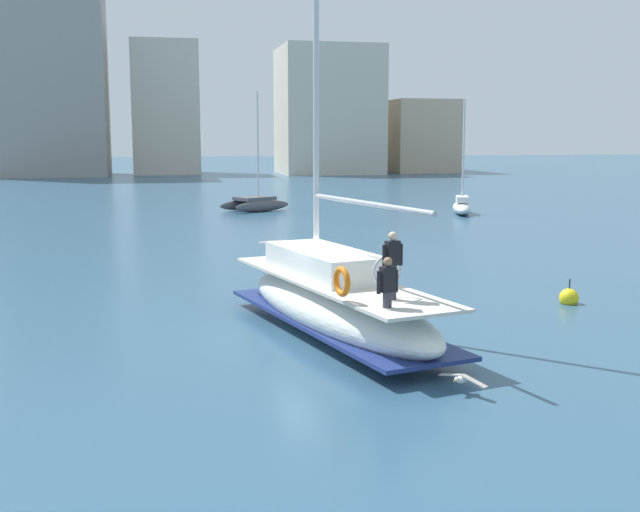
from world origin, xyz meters
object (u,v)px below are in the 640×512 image
(moored_sloop_far, at_px, (462,206))
(mooring_buoy, at_px, (569,298))
(main_sailboat, at_px, (334,300))
(moored_sloop_near, at_px, (255,202))
(seagull, at_px, (462,379))

(moored_sloop_far, height_order, mooring_buoy, moored_sloop_far)
(main_sailboat, bearing_deg, moored_sloop_far, 62.27)
(mooring_buoy, bearing_deg, moored_sloop_far, 74.36)
(main_sailboat, bearing_deg, moored_sloop_near, 86.14)
(main_sailboat, height_order, seagull, main_sailboat)
(moored_sloop_near, distance_m, mooring_buoy, 34.08)
(moored_sloop_near, height_order, seagull, moored_sloop_near)
(moored_sloop_far, distance_m, mooring_buoy, 29.32)
(moored_sloop_far, relative_size, mooring_buoy, 8.53)
(moored_sloop_far, height_order, seagull, moored_sloop_far)
(moored_sloop_far, bearing_deg, mooring_buoy, -105.64)
(moored_sloop_far, xyz_separation_m, mooring_buoy, (-7.90, -28.23, -0.38))
(main_sailboat, distance_m, seagull, 5.61)
(seagull, bearing_deg, mooring_buoy, 48.61)
(main_sailboat, xyz_separation_m, seagull, (1.42, -5.39, -0.59))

